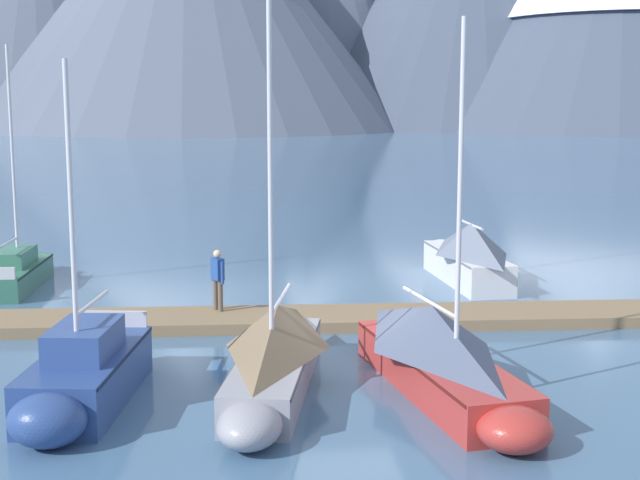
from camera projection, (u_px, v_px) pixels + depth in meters
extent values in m
plane|color=#426689|center=(346.00, 367.00, 20.32)|extent=(700.00, 700.00, 0.00)
cone|color=slate|center=(36.00, 9.00, 190.32)|extent=(65.90, 65.90, 50.50)
cone|color=#4C566B|center=(321.00, 4.00, 207.24)|extent=(60.22, 60.22, 56.43)
cone|color=#424C60|center=(619.00, 5.00, 184.16)|extent=(89.59, 89.59, 50.94)
cube|color=#846B4C|center=(327.00, 318.00, 24.22)|extent=(22.53, 2.88, 0.30)
cylinder|color=#38383D|center=(330.00, 328.00, 23.30)|extent=(21.57, 0.92, 0.24)
cylinder|color=#38383D|center=(325.00, 311.00, 25.16)|extent=(21.57, 0.92, 0.24)
cube|color=#336B56|center=(14.00, 277.00, 28.73)|extent=(1.61, 4.68, 0.75)
ellipsoid|color=#336B56|center=(35.00, 262.00, 31.34)|extent=(1.29, 1.91, 0.72)
cube|color=#163027|center=(14.00, 267.00, 28.68)|extent=(1.64, 4.58, 0.06)
cylinder|color=silver|center=(12.00, 155.00, 28.68)|extent=(0.10, 0.10, 7.02)
cylinder|color=silver|center=(8.00, 243.00, 28.03)|extent=(0.15, 2.17, 0.08)
cube|color=#3A7560|center=(14.00, 257.00, 28.75)|extent=(1.08, 2.12, 0.51)
cube|color=navy|center=(88.00, 378.00, 17.92)|extent=(2.21, 4.61, 1.00)
ellipsoid|color=navy|center=(47.00, 420.00, 15.53)|extent=(1.54, 1.38, 0.95)
cube|color=#121D39|center=(87.00, 355.00, 17.85)|extent=(2.23, 4.52, 0.06)
cylinder|color=silver|center=(71.00, 214.00, 16.82)|extent=(0.10, 0.10, 5.78)
cylinder|color=silver|center=(92.00, 303.00, 18.22)|extent=(0.37, 2.19, 0.08)
cube|color=#2F4A8A|center=(84.00, 340.00, 17.68)|extent=(1.40, 2.13, 0.62)
cube|color=silver|center=(114.00, 319.00, 19.92)|extent=(1.47, 0.29, 0.36)
cube|color=#93939E|center=(275.00, 370.00, 18.74)|extent=(2.46, 6.13, 0.80)
ellipsoid|color=#93939E|center=(250.00, 426.00, 15.54)|extent=(1.41, 1.69, 0.76)
cube|color=#424247|center=(275.00, 354.00, 18.68)|extent=(2.47, 6.02, 0.06)
cylinder|color=silver|center=(270.00, 153.00, 17.54)|extent=(0.10, 0.10, 8.37)
cylinder|color=silver|center=(281.00, 298.00, 19.49)|extent=(0.63, 2.89, 0.08)
pyramid|color=#7A664C|center=(278.00, 326.00, 19.05)|extent=(2.48, 5.00, 0.90)
cube|color=#B2332D|center=(440.00, 373.00, 18.52)|extent=(2.56, 6.38, 0.82)
ellipsoid|color=#B2332D|center=(515.00, 430.00, 15.35)|extent=(1.52, 1.47, 0.78)
cube|color=#501614|center=(440.00, 356.00, 18.46)|extent=(2.58, 6.26, 0.06)
cylinder|color=silver|center=(460.00, 196.00, 17.16)|extent=(0.10, 0.10, 6.76)
cylinder|color=silver|center=(429.00, 302.00, 18.94)|extent=(0.56, 2.92, 0.08)
pyramid|color=#4C5670|center=(432.00, 327.00, 18.83)|extent=(2.61, 5.20, 0.92)
cube|color=white|center=(467.00, 267.00, 29.68)|extent=(1.77, 5.43, 1.02)
ellipsoid|color=white|center=(441.00, 253.00, 32.55)|extent=(1.33, 1.56, 0.97)
cube|color=slate|center=(467.00, 254.00, 29.61)|extent=(1.80, 5.33, 0.06)
cylinder|color=silver|center=(460.00, 136.00, 30.02)|extent=(0.10, 0.10, 7.60)
cylinder|color=silver|center=(470.00, 224.00, 29.26)|extent=(0.22, 2.46, 0.08)
pyramid|color=slate|center=(472.00, 239.00, 29.13)|extent=(1.96, 4.38, 1.05)
cylinder|color=brown|center=(220.00, 296.00, 24.35)|extent=(0.14, 0.14, 0.86)
cylinder|color=brown|center=(216.00, 294.00, 24.55)|extent=(0.14, 0.14, 0.86)
cube|color=#234793|center=(218.00, 269.00, 24.34)|extent=(0.38, 0.44, 0.60)
sphere|color=beige|center=(217.00, 254.00, 24.27)|extent=(0.22, 0.22, 0.22)
cylinder|color=#234793|center=(222.00, 273.00, 24.15)|extent=(0.09, 0.09, 0.62)
cylinder|color=#234793|center=(213.00, 270.00, 24.55)|extent=(0.09, 0.09, 0.62)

